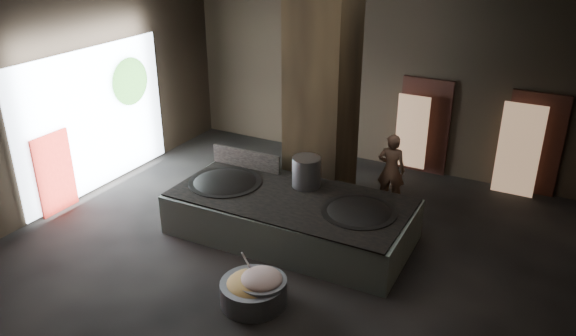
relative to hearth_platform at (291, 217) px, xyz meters
The scene contains 26 objects.
floor 0.55m from the hearth_platform, 61.35° to the right, with size 10.00×9.00×0.10m, color black.
back_wall 4.66m from the hearth_platform, 87.95° to the left, with size 10.00×0.10×4.50m, color black.
front_wall 5.18m from the hearth_platform, 88.19° to the right, with size 10.00×0.10×4.50m, color black.
left_wall 5.24m from the hearth_platform, behind, with size 0.10×9.00×4.50m, color black.
pillar 2.47m from the hearth_platform, 95.19° to the left, with size 1.20×1.20×4.50m, color black.
hearth_platform is the anchor object (origin of this frame).
platform_cap 0.42m from the hearth_platform, ahead, with size 4.44×2.13×0.03m, color black.
wok_left 1.49m from the hearth_platform, behind, with size 1.43×1.43×0.39m, color black.
wok_left_rim 1.51m from the hearth_platform, behind, with size 1.46×1.46×0.05m, color black.
wok_right 1.40m from the hearth_platform, ahead, with size 1.33×1.33×0.37m, color black.
wok_right_rim 1.42m from the hearth_platform, ahead, with size 1.36×1.36×0.05m, color black.
stock_pot 0.92m from the hearth_platform, 84.81° to the left, with size 0.55×0.55×0.59m, color #929499.
splash_guard 1.75m from the hearth_platform, 152.65° to the left, with size 1.58×0.06×0.39m, color black.
cook 2.51m from the hearth_platform, 59.64° to the left, with size 0.58×0.38×1.59m, color brown.
veg_basin 2.20m from the hearth_platform, 78.01° to the right, with size 1.04×1.04×0.38m, color slate.
veg_fill 2.19m from the hearth_platform, 78.01° to the right, with size 0.85×0.85×0.26m, color #A0A851.
ladle 2.02m from the hearth_platform, 81.31° to the right, with size 0.03×0.03×0.82m, color #929499.
meat_basin 2.16m from the hearth_platform, 74.35° to the right, with size 0.80×0.80×0.44m, color slate.
meat_fill 2.15m from the hearth_platform, 74.35° to the right, with size 0.66×0.66×0.25m, color tan.
doorway_near 4.44m from the hearth_platform, 72.03° to the left, with size 1.18×0.08×2.38m, color black.
doorway_near_glow 4.11m from the hearth_platform, 73.70° to the left, with size 0.74×0.04×1.76m, color #8C6647.
doorway_far 5.65m from the hearth_platform, 48.02° to the left, with size 1.18×0.08×2.38m, color black.
doorway_far_glow 5.27m from the hearth_platform, 47.81° to the left, with size 0.88×0.04×2.08m, color #8C6647.
left_opening 4.95m from the hearth_platform, behind, with size 0.04×4.20×3.10m, color white.
pavilion_sliver 4.95m from the hearth_platform, 163.73° to the right, with size 0.05×0.90×1.70m, color maroon.
tree_silhouette 5.13m from the hearth_platform, 167.75° to the left, with size 0.28×1.10×1.10m, color #194714.
Camera 1 is at (4.23, -8.04, 5.62)m, focal length 35.00 mm.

